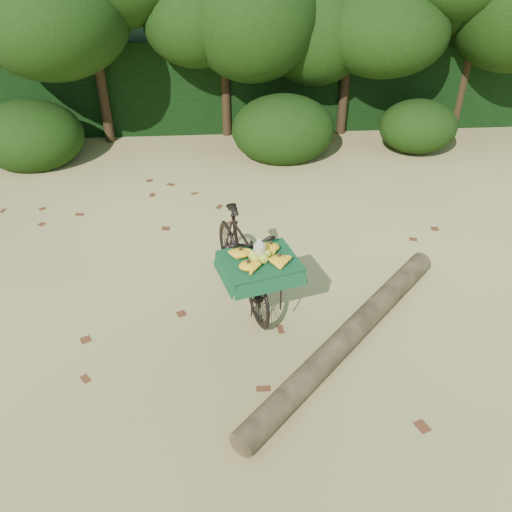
{
  "coord_description": "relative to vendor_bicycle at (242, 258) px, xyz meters",
  "views": [
    {
      "loc": [
        0.37,
        -5.03,
        4.17
      ],
      "look_at": [
        0.69,
        -0.3,
        0.91
      ],
      "focal_mm": 38.0,
      "sensor_mm": 36.0,
      "label": 1
    }
  ],
  "objects": [
    {
      "name": "bush_clumps",
      "position": [
        -0.07,
        4.13,
        -0.11
      ],
      "size": [
        8.8,
        1.7,
        0.9
      ],
      "primitive_type": null,
      "color": "black",
      "rests_on": "ground"
    },
    {
      "name": "leaf_litter",
      "position": [
        -0.57,
        0.48,
        -0.56
      ],
      "size": [
        7.0,
        7.3,
        0.01
      ],
      "primitive_type": null,
      "color": "#542A16",
      "rests_on": "ground"
    },
    {
      "name": "fallen_log",
      "position": [
        1.1,
        -0.93,
        -0.43
      ],
      "size": [
        2.67,
        2.82,
        0.26
      ],
      "primitive_type": "cylinder",
      "rotation": [
        1.57,
        0.0,
        -0.75
      ],
      "color": "brown",
      "rests_on": "ground"
    },
    {
      "name": "hedge_backdrop",
      "position": [
        -0.57,
        6.13,
        0.34
      ],
      "size": [
        26.0,
        1.8,
        1.8
      ],
      "primitive_type": "cube",
      "color": "black",
      "rests_on": "ground"
    },
    {
      "name": "tree_row",
      "position": [
        -1.22,
        5.33,
        1.44
      ],
      "size": [
        14.5,
        2.0,
        4.0
      ],
      "primitive_type": null,
      "color": "black",
      "rests_on": "ground"
    },
    {
      "name": "ground",
      "position": [
        -0.57,
        -0.17,
        -0.56
      ],
      "size": [
        80.0,
        80.0,
        0.0
      ],
      "primitive_type": "plane",
      "color": "tan",
      "rests_on": "ground"
    },
    {
      "name": "vendor_bicycle",
      "position": [
        0.0,
        0.0,
        0.0
      ],
      "size": [
        1.13,
        1.94,
        1.1
      ],
      "rotation": [
        0.0,
        0.0,
        0.28
      ],
      "color": "black",
      "rests_on": "ground"
    }
  ]
}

